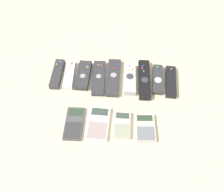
% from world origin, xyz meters
% --- Properties ---
extents(ground_plane, '(3.00, 3.00, 0.00)m').
position_xyz_m(ground_plane, '(0.00, 0.00, 0.00)').
color(ground_plane, beige).
extents(remote_0, '(0.04, 0.16, 0.03)m').
position_xyz_m(remote_0, '(-0.26, 0.14, 0.01)').
color(remote_0, '#333338').
rests_on(remote_0, ground_plane).
extents(remote_1, '(0.05, 0.15, 0.03)m').
position_xyz_m(remote_1, '(-0.20, 0.14, 0.01)').
color(remote_1, white).
rests_on(remote_1, ground_plane).
extents(remote_2, '(0.06, 0.15, 0.03)m').
position_xyz_m(remote_2, '(-0.14, 0.14, 0.01)').
color(remote_2, '#333338').
rests_on(remote_2, ground_plane).
extents(remote_3, '(0.06, 0.19, 0.02)m').
position_xyz_m(remote_3, '(-0.07, 0.13, 0.01)').
color(remote_3, '#333338').
rests_on(remote_3, ground_plane).
extents(remote_4, '(0.06, 0.20, 0.02)m').
position_xyz_m(remote_4, '(0.00, 0.14, 0.01)').
color(remote_4, '#333338').
rests_on(remote_4, ground_plane).
extents(remote_5, '(0.06, 0.16, 0.03)m').
position_xyz_m(remote_5, '(0.07, 0.13, 0.01)').
color(remote_5, '#B7B7BC').
rests_on(remote_5, ground_plane).
extents(remote_6, '(0.05, 0.21, 0.03)m').
position_xyz_m(remote_6, '(0.14, 0.13, 0.01)').
color(remote_6, black).
rests_on(remote_6, ground_plane).
extents(remote_7, '(0.05, 0.16, 0.02)m').
position_xyz_m(remote_7, '(0.20, 0.14, 0.01)').
color(remote_7, '#333338').
rests_on(remote_7, ground_plane).
extents(remote_8, '(0.05, 0.17, 0.02)m').
position_xyz_m(remote_8, '(0.26, 0.13, 0.01)').
color(remote_8, black).
rests_on(remote_8, ground_plane).
extents(calculator_0, '(0.07, 0.14, 0.01)m').
position_xyz_m(calculator_0, '(-0.14, -0.10, 0.01)').
color(calculator_0, '#4C4C51').
rests_on(calculator_0, ground_plane).
extents(calculator_1, '(0.09, 0.15, 0.02)m').
position_xyz_m(calculator_1, '(-0.05, -0.09, 0.01)').
color(calculator_1, silver).
rests_on(calculator_1, ground_plane).
extents(calculator_2, '(0.07, 0.11, 0.02)m').
position_xyz_m(calculator_2, '(0.05, -0.10, 0.01)').
color(calculator_2, beige).
rests_on(calculator_2, ground_plane).
extents(calculator_3, '(0.08, 0.12, 0.02)m').
position_xyz_m(calculator_3, '(0.14, -0.10, 0.01)').
color(calculator_3, beige).
rests_on(calculator_3, ground_plane).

